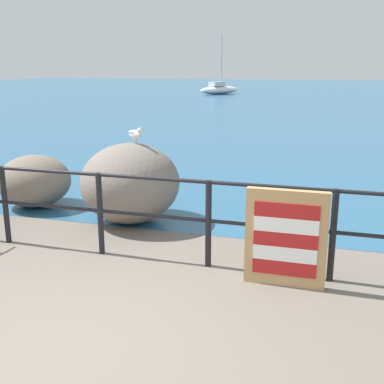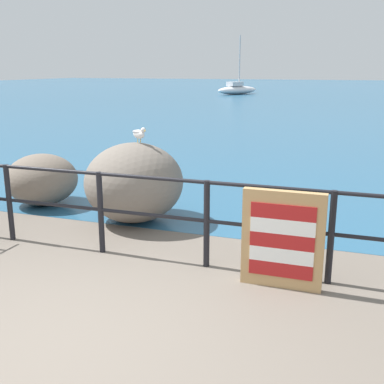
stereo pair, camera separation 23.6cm
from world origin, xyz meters
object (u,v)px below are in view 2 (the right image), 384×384
object	(u,v)px
breakwater_boulder_left	(42,179)
sailboat	(237,89)
seagull	(139,133)
breakwater_boulder_main	(134,182)
folded_deckchair_stack	(282,240)

from	to	relation	value
breakwater_boulder_left	sailboat	bearing A→B (deg)	98.34
seagull	sailboat	size ratio (longest dim) A/B	0.07
breakwater_boulder_main	breakwater_boulder_left	xyz separation A→B (m)	(-1.85, 0.30, -0.16)
seagull	folded_deckchair_stack	bearing A→B (deg)	-2.10
seagull	sailboat	xyz separation A→B (m)	(-6.96, 34.56, -0.89)
breakwater_boulder_main	sailboat	world-z (taller)	sailboat
breakwater_boulder_main	sailboat	xyz separation A→B (m)	(-6.89, 34.63, -0.16)
breakwater_boulder_main	seagull	size ratio (longest dim) A/B	4.67
seagull	breakwater_boulder_left	bearing A→B (deg)	-154.63
breakwater_boulder_main	breakwater_boulder_left	world-z (taller)	breakwater_boulder_main
folded_deckchair_stack	breakwater_boulder_left	distance (m)	4.65
folded_deckchair_stack	sailboat	xyz separation A→B (m)	(-9.31, 36.17, -0.10)
breakwater_boulder_left	folded_deckchair_stack	bearing A→B (deg)	-23.27
breakwater_boulder_main	breakwater_boulder_left	bearing A→B (deg)	170.89
breakwater_boulder_main	seagull	distance (m)	0.73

